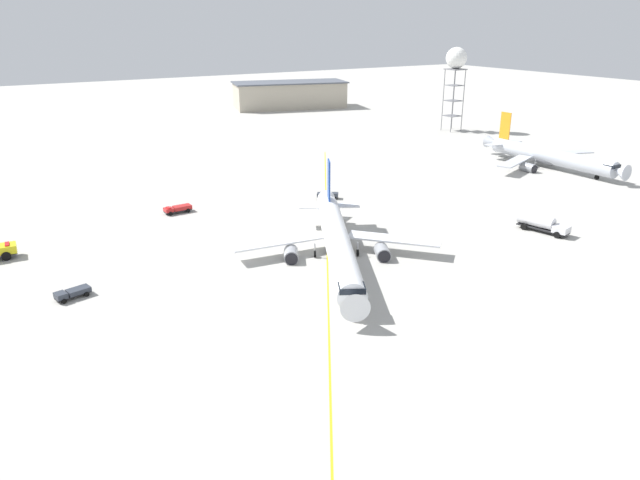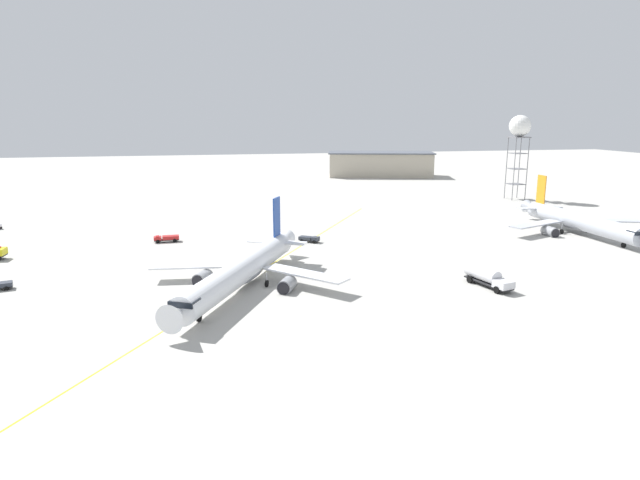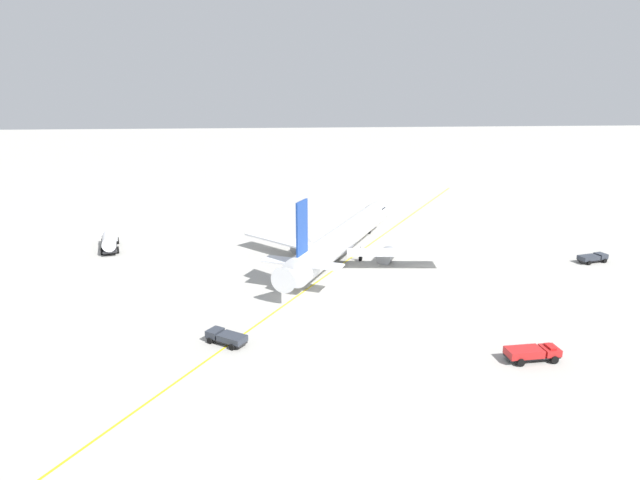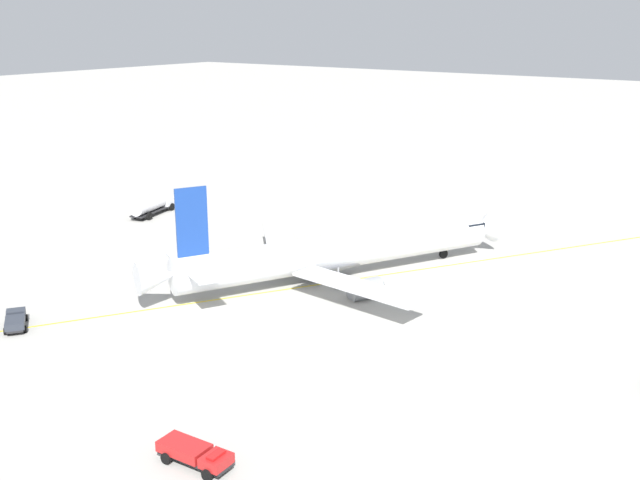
# 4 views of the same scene
# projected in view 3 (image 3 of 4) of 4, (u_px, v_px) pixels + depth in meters

# --- Properties ---
(ground_plane) EXTENTS (600.00, 600.00, 0.00)m
(ground_plane) POSITION_uv_depth(u_px,v_px,m) (333.00, 258.00, 83.14)
(ground_plane) COLOR #ADAAA3
(airliner_main) EXTENTS (29.60, 40.29, 11.93)m
(airliner_main) POSITION_uv_depth(u_px,v_px,m) (343.00, 239.00, 83.21)
(airliner_main) COLOR white
(airliner_main) RESTS_ON ground_plane
(fuel_tanker_truck) EXTENTS (4.35, 9.06, 2.87)m
(fuel_tanker_truck) POSITION_uv_depth(u_px,v_px,m) (109.00, 240.00, 86.83)
(fuel_tanker_truck) COLOR #232326
(fuel_tanker_truck) RESTS_ON ground_plane
(baggage_truck_truck) EXTENTS (4.42, 3.85, 1.22)m
(baggage_truck_truck) POSITION_uv_depth(u_px,v_px,m) (226.00, 337.00, 54.78)
(baggage_truck_truck) COLOR #232326
(baggage_truck_truck) RESTS_ON ground_plane
(ops_pickup_truck) EXTENTS (5.17, 2.30, 1.41)m
(ops_pickup_truck) POSITION_uv_depth(u_px,v_px,m) (532.00, 353.00, 51.34)
(ops_pickup_truck) COLOR #232326
(ops_pickup_truck) RESTS_ON ground_plane
(baggage_truck_truck_extra) EXTENTS (4.71, 2.75, 1.22)m
(baggage_truck_truck_extra) POSITION_uv_depth(u_px,v_px,m) (593.00, 258.00, 80.77)
(baggage_truck_truck_extra) COLOR #232326
(baggage_truck_truck_extra) RESTS_ON ground_plane
(taxiway_centreline) EXTENTS (75.71, 124.34, 0.01)m
(taxiway_centreline) POSITION_uv_depth(u_px,v_px,m) (339.00, 266.00, 79.08)
(taxiway_centreline) COLOR yellow
(taxiway_centreline) RESTS_ON ground_plane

